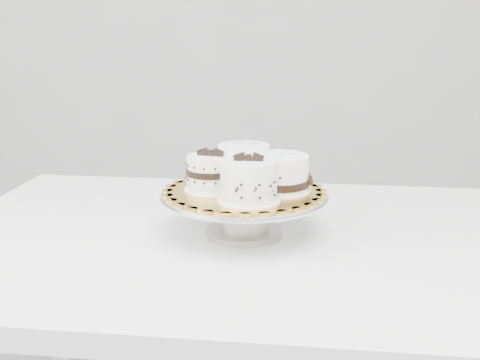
{
  "coord_description": "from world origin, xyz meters",
  "views": [
    {
      "loc": [
        0.07,
        -1.05,
        1.16
      ],
      "look_at": [
        0.07,
        0.07,
        0.87
      ],
      "focal_mm": 45.0,
      "sensor_mm": 36.0,
      "label": 1
    }
  ],
  "objects_px": {
    "cake_swirl": "(249,182)",
    "cake_ribbon": "(278,174)",
    "cake_banded": "(211,174)",
    "table": "(244,270)",
    "cake_board": "(244,191)",
    "cake_stand": "(244,206)",
    "cake_dots": "(244,163)"
  },
  "relations": [
    {
      "from": "cake_board",
      "to": "cake_stand",
      "type": "bearing_deg",
      "value": 0.0
    },
    {
      "from": "table",
      "to": "cake_board",
      "type": "xyz_separation_m",
      "value": [
        -0.0,
        -0.0,
        0.17
      ]
    },
    {
      "from": "cake_banded",
      "to": "cake_ribbon",
      "type": "relative_size",
      "value": 0.82
    },
    {
      "from": "cake_board",
      "to": "cake_banded",
      "type": "xyz_separation_m",
      "value": [
        -0.06,
        0.0,
        0.03
      ]
    },
    {
      "from": "table",
      "to": "cake_banded",
      "type": "distance_m",
      "value": 0.21
    },
    {
      "from": "cake_swirl",
      "to": "cake_ribbon",
      "type": "xyz_separation_m",
      "value": [
        0.06,
        0.08,
        -0.0
      ]
    },
    {
      "from": "cake_swirl",
      "to": "cake_ribbon",
      "type": "height_order",
      "value": "cake_swirl"
    },
    {
      "from": "cake_stand",
      "to": "cake_dots",
      "type": "xyz_separation_m",
      "value": [
        -0.0,
        0.06,
        0.07
      ]
    },
    {
      "from": "cake_dots",
      "to": "cake_ribbon",
      "type": "height_order",
      "value": "cake_dots"
    },
    {
      "from": "table",
      "to": "cake_board",
      "type": "distance_m",
      "value": 0.17
    },
    {
      "from": "cake_stand",
      "to": "cake_ribbon",
      "type": "xyz_separation_m",
      "value": [
        0.07,
        0.0,
        0.06
      ]
    },
    {
      "from": "cake_board",
      "to": "cake_ribbon",
      "type": "xyz_separation_m",
      "value": [
        0.07,
        0.0,
        0.03
      ]
    },
    {
      "from": "cake_dots",
      "to": "cake_ribbon",
      "type": "xyz_separation_m",
      "value": [
        0.07,
        -0.06,
        -0.01
      ]
    },
    {
      "from": "cake_stand",
      "to": "cake_swirl",
      "type": "height_order",
      "value": "cake_swirl"
    },
    {
      "from": "cake_ribbon",
      "to": "table",
      "type": "bearing_deg",
      "value": 179.18
    },
    {
      "from": "cake_banded",
      "to": "cake_ribbon",
      "type": "xyz_separation_m",
      "value": [
        0.13,
        0.0,
        0.0
      ]
    },
    {
      "from": "cake_dots",
      "to": "cake_ribbon",
      "type": "distance_m",
      "value": 0.09
    },
    {
      "from": "table",
      "to": "cake_banded",
      "type": "relative_size",
      "value": 11.65
    },
    {
      "from": "cake_stand",
      "to": "cake_ribbon",
      "type": "height_order",
      "value": "cake_ribbon"
    },
    {
      "from": "cake_board",
      "to": "cake_swirl",
      "type": "bearing_deg",
      "value": -84.15
    },
    {
      "from": "table",
      "to": "cake_swirl",
      "type": "xyz_separation_m",
      "value": [
        0.01,
        -0.07,
        0.2
      ]
    },
    {
      "from": "cake_stand",
      "to": "cake_ribbon",
      "type": "distance_m",
      "value": 0.09
    },
    {
      "from": "cake_swirl",
      "to": "cake_stand",
      "type": "bearing_deg",
      "value": 101.55
    },
    {
      "from": "cake_board",
      "to": "cake_swirl",
      "type": "xyz_separation_m",
      "value": [
        0.01,
        -0.07,
        0.04
      ]
    },
    {
      "from": "cake_swirl",
      "to": "cake_ribbon",
      "type": "distance_m",
      "value": 0.1
    },
    {
      "from": "cake_board",
      "to": "cake_banded",
      "type": "relative_size",
      "value": 2.63
    },
    {
      "from": "cake_board",
      "to": "cake_dots",
      "type": "height_order",
      "value": "cake_dots"
    },
    {
      "from": "cake_swirl",
      "to": "cake_banded",
      "type": "distance_m",
      "value": 0.1
    },
    {
      "from": "cake_stand",
      "to": "cake_dots",
      "type": "distance_m",
      "value": 0.1
    },
    {
      "from": "cake_swirl",
      "to": "cake_board",
      "type": "bearing_deg",
      "value": 101.55
    },
    {
      "from": "table",
      "to": "cake_swirl",
      "type": "relative_size",
      "value": 11.5
    },
    {
      "from": "table",
      "to": "cake_ribbon",
      "type": "bearing_deg",
      "value": 9.76
    }
  ]
}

